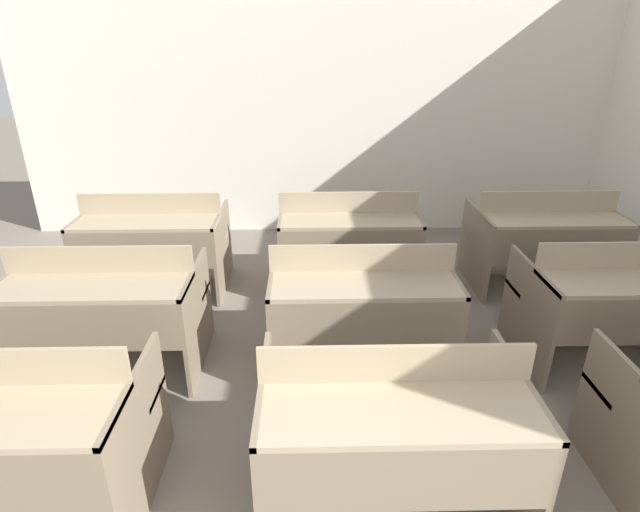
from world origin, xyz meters
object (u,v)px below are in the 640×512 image
Objects in this scene: bench_front_left at (4,430)px; bench_second_right at (619,301)px; bench_third_center at (348,238)px; bench_third_left at (154,240)px; bench_third_right at (544,237)px; bench_front_center at (392,426)px; bench_second_center at (361,304)px; wastepaper_bin at (597,243)px; bench_second_left at (105,306)px.

bench_front_left and bench_second_right have the same top height.
bench_third_left is at bearing -179.85° from bench_third_center.
bench_third_right is at bearing 33.48° from bench_front_left.
bench_front_center and bench_second_center have the same top height.
bench_second_left is at bearing -157.44° from wastepaper_bin.
wastepaper_bin is at bearing 8.22° from bench_third_left.
bench_second_left is 3.44m from bench_second_right.
bench_third_left is at bearing 90.60° from bench_second_left.
bench_second_center is 1.00× the size of bench_third_left.
bench_third_left is (-1.71, 1.19, 0.00)m from bench_second_center.
bench_third_center is at bearing 145.67° from bench_second_right.
bench_second_right is at bearing 17.98° from bench_front_left.
bench_second_center is 2.08m from bench_third_left.
bench_second_center is 1.00× the size of bench_third_center.
bench_second_left and bench_second_right have the same top height.
bench_second_center is at bearing -145.56° from wastepaper_bin.
bench_third_left is (-0.01, 1.18, 0.00)m from bench_second_left.
bench_second_right and bench_third_left have the same top height.
wastepaper_bin is at bearing 35.46° from bench_third_right.
bench_second_left is at bearing 88.12° from bench_front_left.
wastepaper_bin is at bearing 34.44° from bench_second_center.
bench_second_center is (-0.03, 1.14, 0.00)m from bench_front_center.
bench_front_left and bench_third_right have the same top height.
bench_front_left is 3.66m from bench_second_right.
bench_third_left is at bearing 126.71° from bench_front_center.
bench_front_left is 2.32m from bench_third_left.
bench_third_right is at bearing 33.91° from bench_second_center.
bench_second_left is 1.00× the size of bench_third_right.
bench_second_left is 1.18m from bench_third_left.
bench_front_center is 2.33m from bench_third_center.
bench_third_left is (0.02, 2.31, 0.00)m from bench_front_left.
bench_third_left is at bearing 145.22° from bench_second_center.
bench_third_right is at bearing -144.54° from wastepaper_bin.
bench_third_right is (3.46, -0.01, 0.00)m from bench_third_left.
bench_second_center is at bearing -90.07° from bench_third_center.
bench_third_right is at bearing -0.19° from bench_third_left.
bench_second_right is at bearing -18.95° from bench_third_left.
bench_front_center is 2.08m from bench_second_left.
bench_front_left is 4.00× the size of wastepaper_bin.
bench_third_center is (1.71, 0.00, 0.00)m from bench_third_left.
wastepaper_bin is at bearing 48.48° from bench_front_center.
wastepaper_bin is at bearing 33.90° from bench_front_left.
bench_second_left is at bearing 146.22° from bench_front_center.
bench_third_left is at bearing 179.81° from bench_third_right.
wastepaper_bin is (4.38, 2.94, -0.33)m from bench_front_left.
bench_second_right is 1.17m from bench_third_right.
bench_third_right is (3.45, 1.16, 0.00)m from bench_second_left.
bench_front_center is at bearing -146.31° from bench_second_right.
bench_third_left is at bearing 161.05° from bench_second_right.
bench_third_center is (1.70, 1.18, 0.00)m from bench_second_left.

